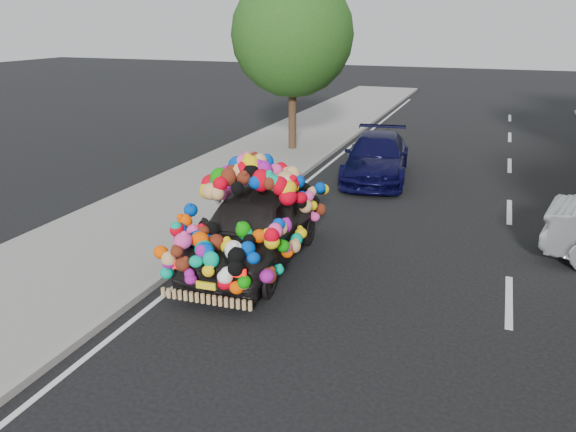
% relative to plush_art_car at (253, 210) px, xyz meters
% --- Properties ---
extents(ground, '(100.00, 100.00, 0.00)m').
position_rel_plush_art_car_xyz_m(ground, '(1.13, -0.03, -1.07)').
color(ground, black).
rests_on(ground, ground).
extents(sidewalk, '(4.00, 60.00, 0.12)m').
position_rel_plush_art_car_xyz_m(sidewalk, '(-3.17, -0.03, -1.01)').
color(sidewalk, gray).
rests_on(sidewalk, ground).
extents(kerb, '(0.15, 60.00, 0.13)m').
position_rel_plush_art_car_xyz_m(kerb, '(-1.22, -0.03, -1.01)').
color(kerb, gray).
rests_on(kerb, ground).
extents(lane_markings, '(6.00, 50.00, 0.01)m').
position_rel_plush_art_car_xyz_m(lane_markings, '(4.73, -0.03, -1.07)').
color(lane_markings, silver).
rests_on(lane_markings, ground).
extents(tree_near_sidewalk, '(4.20, 4.20, 6.13)m').
position_rel_plush_art_car_xyz_m(tree_near_sidewalk, '(-2.67, 9.47, 2.95)').
color(tree_near_sidewalk, '#332114').
rests_on(tree_near_sidewalk, ground).
extents(plush_art_car, '(2.29, 4.55, 2.10)m').
position_rel_plush_art_car_xyz_m(plush_art_car, '(0.00, 0.00, 0.00)').
color(plush_art_car, black).
rests_on(plush_art_car, ground).
extents(navy_sedan, '(2.35, 4.63, 1.29)m').
position_rel_plush_art_car_xyz_m(navy_sedan, '(0.92, 6.96, -0.43)').
color(navy_sedan, black).
rests_on(navy_sedan, ground).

